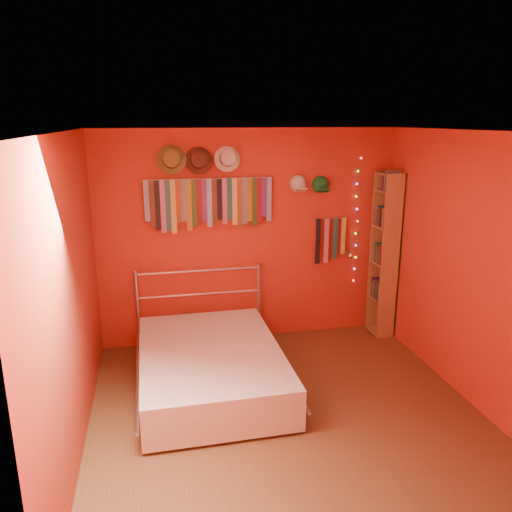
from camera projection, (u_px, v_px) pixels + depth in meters
ground at (287, 415)px, 4.52m from camera, size 3.50×3.50×0.00m
back_wall at (250, 238)px, 5.84m from camera, size 3.50×0.02×2.50m
right_wall at (475, 272)px, 4.53m from camera, size 0.02×3.50×2.50m
left_wall at (71, 299)px, 3.84m from camera, size 0.02×3.50×2.50m
ceiling at (292, 131)px, 3.86m from camera, size 3.50×3.50×0.02m
tie_rack at (209, 201)px, 5.56m from camera, size 1.45×0.03×0.60m
small_tie_rack at (330, 238)px, 5.98m from camera, size 0.40×0.03×0.56m
fedora_olive at (171, 159)px, 5.33m from camera, size 0.32×0.18×0.32m
fedora_brown at (199, 160)px, 5.39m from camera, size 0.30×0.16×0.30m
fedora_white at (228, 159)px, 5.45m from camera, size 0.28×0.15×0.28m
cap_white at (298, 184)px, 5.73m from camera, size 0.19×0.24×0.19m
cap_green at (320, 185)px, 5.79m from camera, size 0.19×0.24×0.19m
fairy_lights at (357, 221)px, 6.02m from camera, size 0.06×0.02×1.53m
reading_lamp at (349, 255)px, 5.91m from camera, size 0.07×0.29×0.09m
bookshelf at (388, 254)px, 6.02m from camera, size 0.25×0.34×2.00m
bed at (211, 366)px, 4.95m from camera, size 1.47×2.00×0.96m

